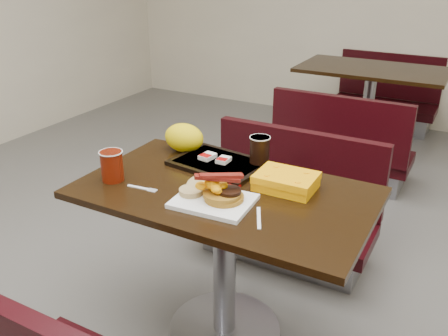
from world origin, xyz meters
The scene contains 24 objects.
floor centered at (0.00, 0.00, 0.00)m, with size 6.00×7.00×0.01m, color slate.
table_near centered at (0.00, 0.00, 0.38)m, with size 1.20×0.70×0.75m, color black, non-canonical shape.
bench_near_n centered at (0.00, 0.70, 0.36)m, with size 1.00×0.46×0.72m, color black, non-canonical shape.
table_far centered at (0.00, 2.60, 0.38)m, with size 1.20×0.70×0.75m, color black, non-canonical shape.
bench_far_s centered at (0.00, 1.90, 0.36)m, with size 1.00×0.46×0.72m, color black, non-canonical shape.
bench_far_n centered at (0.00, 3.30, 0.36)m, with size 1.00×0.46×0.72m, color black, non-canonical shape.
platter centered at (0.02, -0.12, 0.76)m, with size 0.30×0.23×0.02m, color white.
pancake_stack centered at (0.06, -0.10, 0.78)m, with size 0.15×0.15×0.03m, color #976419.
sausage_patty centered at (0.08, -0.10, 0.81)m, with size 0.09×0.09×0.01m, color black.
scrambled_eggs centered at (0.01, -0.12, 0.83)m, with size 0.10×0.09×0.05m, color #FFB705.
bacon_strips centered at (0.03, -0.12, 0.86)m, with size 0.17×0.08×0.01m, color #420604, non-canonical shape.
muffin_bottom centered at (-0.08, -0.13, 0.78)m, with size 0.10×0.10×0.02m, color tan.
muffin_top centered at (-0.07, -0.08, 0.79)m, with size 0.10×0.10×0.02m, color tan.
coffee_cup_near centered at (-0.46, -0.15, 0.82)m, with size 0.09×0.09×0.13m, color #901805.
fork centered at (-0.32, -0.16, 0.75)m, with size 0.14×0.02×0.00m, color white, non-canonical shape.
knife centered at (0.22, -0.15, 0.75)m, with size 0.16×0.01×0.00m, color white.
condiment_syrup centered at (-0.06, 0.09, 0.75)m, with size 0.04×0.03×0.01m, color #B45207.
condiment_ketchup centered at (0.02, 0.05, 0.76)m, with size 0.04×0.03×0.01m, color #8C0504.
tray centered at (-0.14, 0.21, 0.76)m, with size 0.41×0.29×0.02m, color black.
hashbrown_sleeve_left centered at (-0.20, 0.21, 0.78)m, with size 0.06×0.08×0.02m, color silver.
hashbrown_sleeve_right centered at (-0.12, 0.21, 0.78)m, with size 0.05×0.07×0.02m, color silver.
coffee_cup_far centered at (0.02, 0.29, 0.83)m, with size 0.09×0.09×0.12m, color black.
clamshell centered at (0.22, 0.13, 0.78)m, with size 0.24×0.18×0.07m, color #FBA104.
paper_bag centered at (-0.37, 0.28, 0.82)m, with size 0.20×0.15×0.14m, color yellow.
Camera 1 is at (0.85, -1.56, 1.64)m, focal length 38.93 mm.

